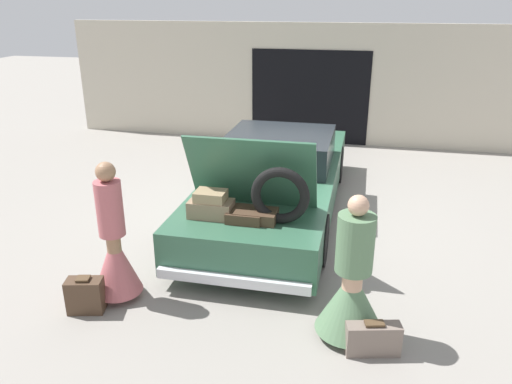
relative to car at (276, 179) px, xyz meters
name	(u,v)px	position (x,y,z in m)	size (l,w,h in m)	color
ground_plane	(275,211)	(0.00, 0.00, -0.57)	(40.00, 40.00, 0.00)	gray
garage_wall_back	(310,85)	(0.00, 4.46, 0.82)	(12.00, 0.14, 2.80)	beige
car	(276,179)	(0.00, 0.00, 0.00)	(1.97, 5.44, 1.76)	#336047
person_left	(115,251)	(-1.35, -2.90, 0.03)	(0.57, 0.57, 1.68)	#997051
person_right	(352,289)	(1.35, -3.03, -0.02)	(0.72, 0.72, 1.58)	tan
suitcase_beside_left_person	(85,295)	(-1.57, -3.26, -0.37)	(0.44, 0.30, 0.43)	#473323
suitcase_beside_right_person	(373,339)	(1.59, -3.29, -0.40)	(0.57, 0.29, 0.37)	#75665B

